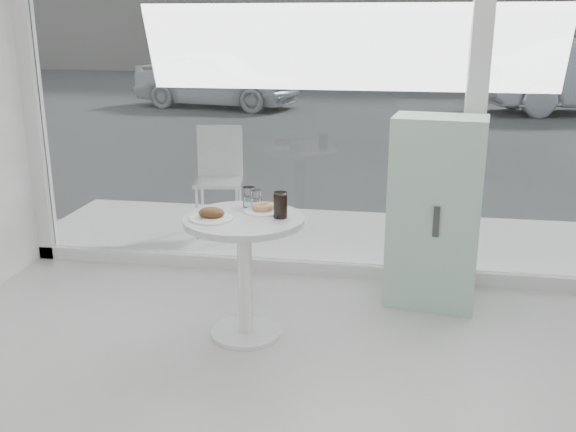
% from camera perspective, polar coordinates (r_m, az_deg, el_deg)
% --- Properties ---
extents(storefront, '(5.00, 0.14, 3.00)m').
position_cam_1_polar(storefront, '(4.64, 6.25, 14.72)').
color(storefront, silver).
rests_on(storefront, ground).
extents(main_table, '(0.72, 0.72, 0.77)m').
position_cam_1_polar(main_table, '(3.87, -3.89, -3.19)').
color(main_table, white).
rests_on(main_table, ground).
extents(patio_deck, '(5.60, 1.60, 0.05)m').
position_cam_1_polar(patio_deck, '(5.75, 5.50, -2.03)').
color(patio_deck, silver).
rests_on(patio_deck, ground).
extents(street, '(40.00, 24.00, 0.00)m').
position_cam_1_polar(street, '(17.73, 8.59, 10.50)').
color(street, '#3B3B3B').
rests_on(street, ground).
extents(mint_cabinet, '(0.65, 0.48, 1.30)m').
position_cam_1_polar(mint_cabinet, '(4.42, 12.91, 0.29)').
color(mint_cabinet, '#99C3AD').
rests_on(mint_cabinet, ground).
extents(patio_chair, '(0.47, 0.47, 0.95)m').
position_cam_1_polar(patio_chair, '(5.78, -6.12, 3.87)').
color(patio_chair, white).
rests_on(patio_chair, patio_deck).
extents(car_white, '(4.09, 2.38, 1.31)m').
position_cam_1_polar(car_white, '(15.19, -6.38, 12.05)').
color(car_white, silver).
rests_on(car_white, street).
extents(plate_fritter, '(0.25, 0.25, 0.07)m').
position_cam_1_polar(plate_fritter, '(3.76, -6.76, 0.10)').
color(plate_fritter, white).
rests_on(plate_fritter, main_table).
extents(plate_donut, '(0.23, 0.23, 0.05)m').
position_cam_1_polar(plate_donut, '(3.89, -2.25, 0.65)').
color(plate_donut, white).
rests_on(plate_donut, main_table).
extents(water_tumbler_a, '(0.08, 0.08, 0.13)m').
position_cam_1_polar(water_tumbler_a, '(3.99, -3.50, 1.59)').
color(water_tumbler_a, white).
rests_on(water_tumbler_a, main_table).
extents(water_tumbler_b, '(0.07, 0.07, 0.11)m').
position_cam_1_polar(water_tumbler_b, '(3.96, -2.85, 1.41)').
color(water_tumbler_b, white).
rests_on(water_tumbler_b, main_table).
extents(cola_glass, '(0.08, 0.08, 0.16)m').
position_cam_1_polar(cola_glass, '(3.75, -0.68, 0.94)').
color(cola_glass, white).
rests_on(cola_glass, main_table).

